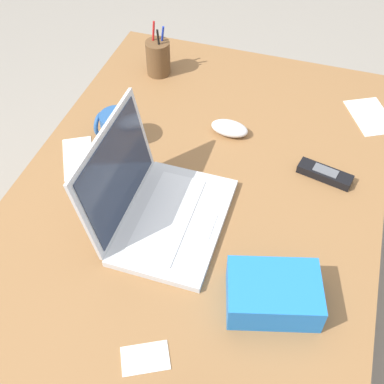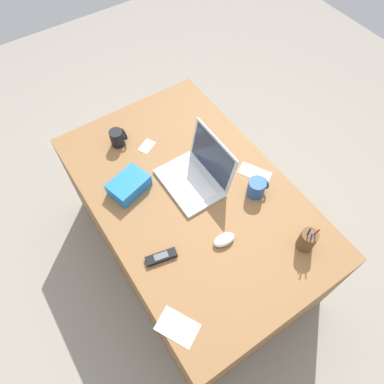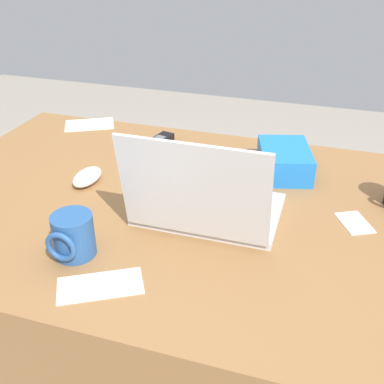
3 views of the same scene
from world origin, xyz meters
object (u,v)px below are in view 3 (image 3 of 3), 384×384
at_px(cordless_phone, 157,143).
at_px(laptop, 205,204).
at_px(snack_bag, 284,160).
at_px(coffee_mug_tall, 73,236).
at_px(computer_mouse, 87,177).

bearing_deg(cordless_phone, laptop, 125.52).
distance_m(cordless_phone, snack_bag, 0.42).
bearing_deg(coffee_mug_tall, computer_mouse, -66.31).
xyz_separation_m(coffee_mug_tall, cordless_phone, (0.04, -0.59, -0.04)).
bearing_deg(laptop, coffee_mug_tall, 41.56).
xyz_separation_m(laptop, cordless_phone, (0.27, -0.38, -0.04)).
distance_m(laptop, coffee_mug_tall, 0.31).
distance_m(laptop, cordless_phone, 0.47).
distance_m(coffee_mug_tall, cordless_phone, 0.59).
distance_m(computer_mouse, cordless_phone, 0.31).
bearing_deg(cordless_phone, computer_mouse, 72.21).
bearing_deg(laptop, snack_bag, -114.18).
xyz_separation_m(computer_mouse, cordless_phone, (-0.09, -0.29, -0.01)).
height_order(laptop, computer_mouse, laptop).
xyz_separation_m(laptop, computer_mouse, (0.37, -0.09, -0.03)).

